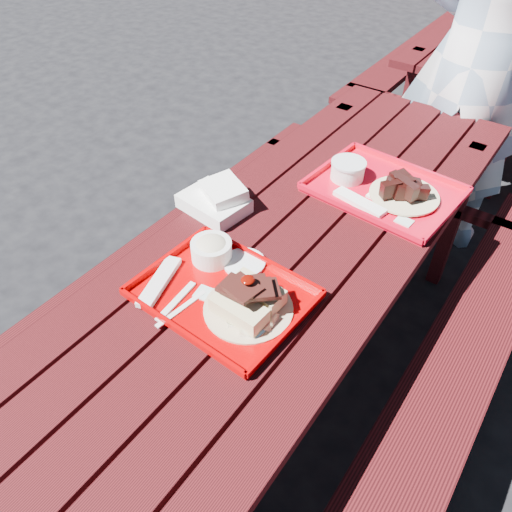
% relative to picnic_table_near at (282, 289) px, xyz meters
% --- Properties ---
extents(ground, '(60.00, 60.00, 0.00)m').
position_rel_picnic_table_near_xyz_m(ground, '(0.00, 0.00, -0.56)').
color(ground, black).
rests_on(ground, ground).
extents(picnic_table_near, '(1.41, 2.40, 0.75)m').
position_rel_picnic_table_near_xyz_m(picnic_table_near, '(0.00, 0.00, 0.00)').
color(picnic_table_near, '#460D10').
rests_on(picnic_table_near, ground).
extents(picnic_table_far, '(1.41, 2.40, 0.75)m').
position_rel_picnic_table_near_xyz_m(picnic_table_far, '(0.00, 2.80, 0.00)').
color(picnic_table_far, '#460D10').
rests_on(picnic_table_far, ground).
extents(near_tray, '(0.47, 0.39, 0.14)m').
position_rel_picnic_table_near_xyz_m(near_tray, '(-0.02, -0.26, 0.22)').
color(near_tray, '#B00002').
rests_on(near_tray, picnic_table_near).
extents(far_tray, '(0.51, 0.42, 0.08)m').
position_rel_picnic_table_near_xyz_m(far_tray, '(0.12, 0.44, 0.21)').
color(far_tray, red).
rests_on(far_tray, picnic_table_near).
extents(white_cloth, '(0.23, 0.21, 0.09)m').
position_rel_picnic_table_near_xyz_m(white_cloth, '(-0.29, 0.03, 0.23)').
color(white_cloth, white).
rests_on(white_cloth, picnic_table_near).
extents(person, '(0.72, 0.50, 1.88)m').
position_rel_picnic_table_near_xyz_m(person, '(0.12, 1.35, 0.38)').
color(person, '#95B0CF').
rests_on(person, ground).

